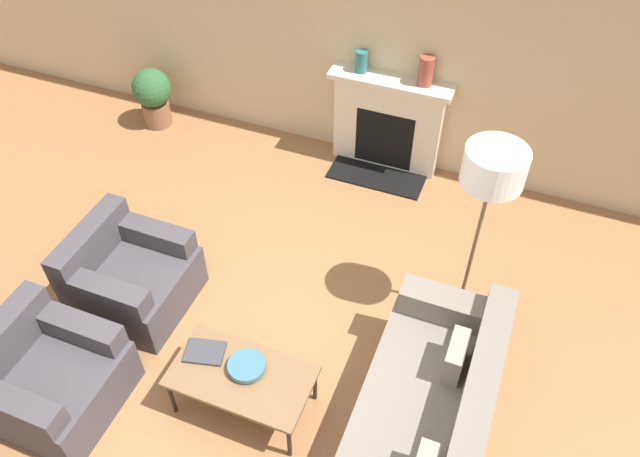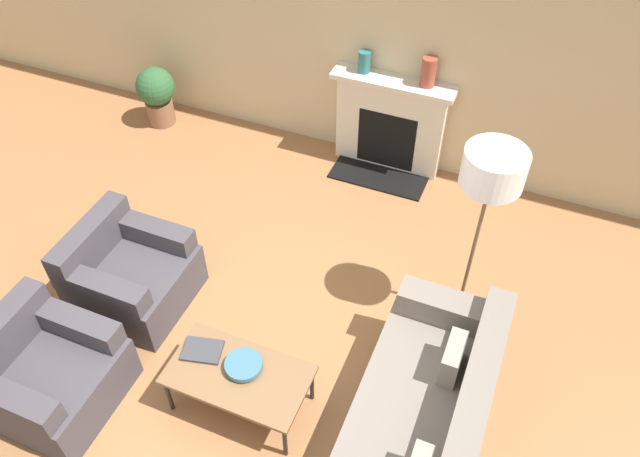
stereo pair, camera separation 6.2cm
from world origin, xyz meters
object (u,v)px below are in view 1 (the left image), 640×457
couch (424,427)px  armchair_near (50,378)px  armchair_far (130,277)px  mantel_vase_left (362,61)px  fireplace (387,124)px  mantel_vase_center_left (426,71)px  floor_lamp (492,179)px  coffee_table (242,377)px  book (205,352)px  potted_plant (153,94)px  bowl (247,366)px

couch → armchair_near: bearing=-76.7°
armchair_far → mantel_vase_left: bearing=-23.2°
fireplace → mantel_vase_center_left: 0.74m
floor_lamp → armchair_far: bearing=-160.1°
coffee_table → fireplace: bearing=88.1°
armchair_far → book: bearing=-116.0°
armchair_far → book: size_ratio=2.65×
mantel_vase_left → mantel_vase_center_left: size_ratio=0.75×
couch → mantel_vase_center_left: size_ratio=6.89×
mantel_vase_center_left → potted_plant: size_ratio=0.42×
armchair_near → coffee_table: (1.32, 0.47, 0.08)m
book → potted_plant: (-2.20, 2.78, -0.03)m
fireplace → armchair_near: 3.87m
bowl → book: bearing=178.7°
armchair_far → bowl: size_ratio=3.16×
fireplace → mantel_vase_center_left: mantel_vase_center_left is taller
book → potted_plant: bearing=114.3°
floor_lamp → mantel_vase_center_left: size_ratio=5.85×
coffee_table → bowl: size_ratio=3.73×
coffee_table → bowl: bowl is taller
coffee_table → floor_lamp: size_ratio=0.60×
coffee_table → mantel_vase_left: bearing=93.8°
mantel_vase_left → book: bearing=-92.2°
armchair_near → mantel_vase_left: mantel_vase_left is taller
couch → potted_plant: (-3.82, 2.70, 0.08)m
couch → book: (-1.62, -0.08, 0.11)m
armchair_near → floor_lamp: size_ratio=0.51×
potted_plant → armchair_near: bearing=-70.1°
bowl → potted_plant: 3.77m
floor_lamp → mantel_vase_left: 2.24m
armchair_near → potted_plant: (-1.20, 3.32, 0.09)m
fireplace → mantel_vase_left: 0.71m
coffee_table → book: book is taller
potted_plant → floor_lamp: bearing=-19.5°
book → potted_plant: 3.54m
coffee_table → bowl: bearing=73.4°
couch → coffee_table: bearing=-83.6°
armchair_far → fireplace: bearing=-29.0°
bowl → mantel_vase_left: size_ratio=1.25×
couch → coffee_table: (-1.30, -0.15, 0.07)m
floor_lamp → mantel_vase_center_left: bearing=117.8°
armchair_far → mantel_vase_left: size_ratio=3.96×
floor_lamp → potted_plant: size_ratio=2.45×
mantel_vase_center_left → potted_plant: mantel_vase_center_left is taller
book → floor_lamp: size_ratio=0.19×
armchair_near → mantel_vase_center_left: mantel_vase_center_left is taller
couch → mantel_vase_center_left: bearing=-163.6°
coffee_table → mantel_vase_center_left: size_ratio=3.52×
mantel_vase_center_left → floor_lamp: bearing=-62.2°
mantel_vase_center_left → potted_plant: (-2.94, -0.29, -0.79)m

